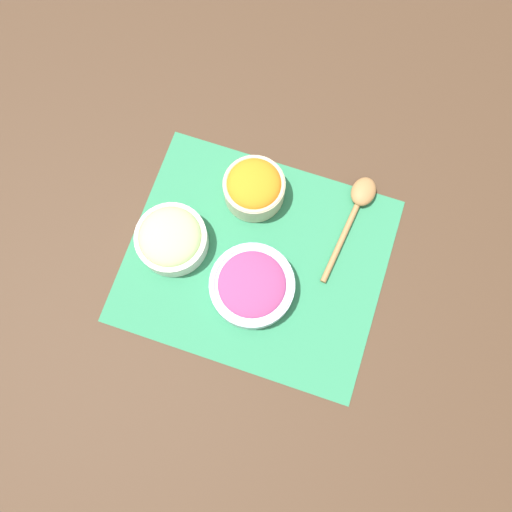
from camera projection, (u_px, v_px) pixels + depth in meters
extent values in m
plane|color=#422D1E|center=(256.00, 260.00, 1.01)|extent=(3.00, 3.00, 0.00)
cube|color=#2D7A51|center=(256.00, 260.00, 1.01)|extent=(0.51, 0.43, 0.00)
cylinder|color=beige|center=(254.00, 189.00, 1.01)|extent=(0.12, 0.12, 0.06)
torus|color=beige|center=(254.00, 184.00, 0.98)|extent=(0.12, 0.12, 0.01)
ellipsoid|color=orange|center=(254.00, 184.00, 0.98)|extent=(0.11, 0.11, 0.04)
cylinder|color=silver|center=(252.00, 286.00, 0.97)|extent=(0.17, 0.17, 0.04)
torus|color=silver|center=(252.00, 284.00, 0.95)|extent=(0.16, 0.16, 0.01)
ellipsoid|color=#93386B|center=(252.00, 284.00, 0.95)|extent=(0.13, 0.13, 0.03)
cylinder|color=silver|center=(172.00, 240.00, 0.99)|extent=(0.14, 0.14, 0.05)
torus|color=silver|center=(170.00, 237.00, 0.97)|extent=(0.14, 0.14, 0.01)
ellipsoid|color=#A8CC7F|center=(170.00, 237.00, 0.97)|extent=(0.12, 0.12, 0.05)
cylinder|color=#9E7042|center=(342.00, 240.00, 1.01)|extent=(0.04, 0.19, 0.01)
ellipsoid|color=#9E7042|center=(363.00, 192.00, 1.03)|extent=(0.06, 0.07, 0.03)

